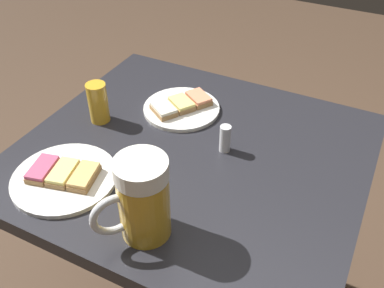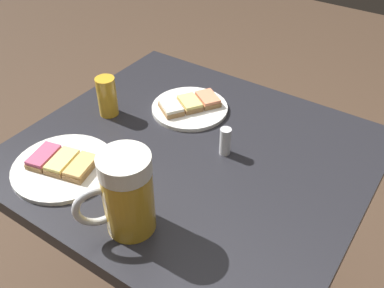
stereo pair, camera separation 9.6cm
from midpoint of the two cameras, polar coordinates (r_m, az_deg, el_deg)
name	(u,v)px [view 1 (the left image)]	position (r m, az deg, el deg)	size (l,w,h in m)	color
cafe_table	(192,201)	(1.09, -2.56, -7.62)	(0.76, 0.69, 0.72)	black
plate_near	(181,107)	(1.10, -3.91, 4.81)	(0.19, 0.19, 0.03)	white
plate_far	(64,177)	(0.95, -19.37, -4.21)	(0.22, 0.22, 0.03)	white
beer_mug	(141,200)	(0.76, -10.36, -7.40)	(0.11, 0.13, 0.17)	gold
beer_glass_small	(98,103)	(1.08, -14.85, 5.21)	(0.05, 0.05, 0.10)	gold
salt_shaker	(225,139)	(0.96, 1.53, 0.60)	(0.03, 0.03, 0.07)	silver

